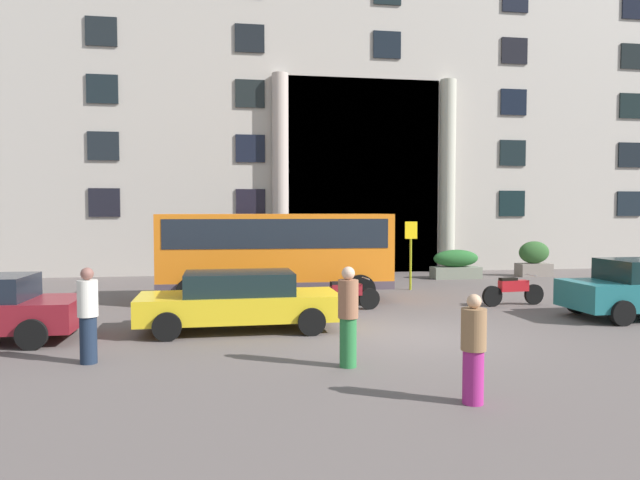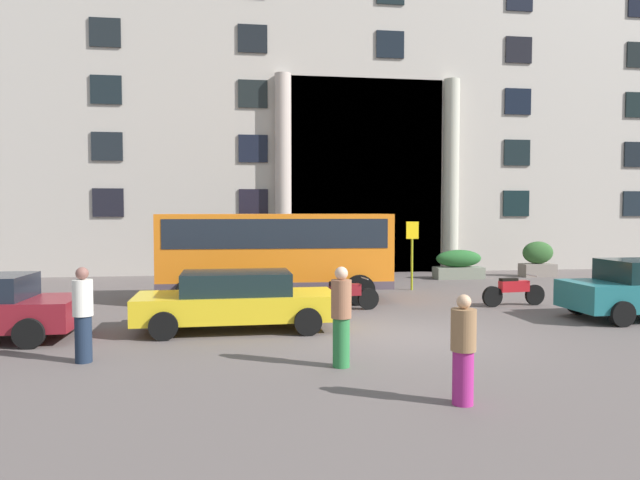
# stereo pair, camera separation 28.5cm
# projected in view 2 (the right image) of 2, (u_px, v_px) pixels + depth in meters

# --- Properties ---
(ground_plane) EXTENTS (80.00, 64.00, 0.12)m
(ground_plane) POSITION_uv_depth(u_px,v_px,m) (408.00, 338.00, 12.77)
(ground_plane) COLOR #584F4D
(office_building_facade) EXTENTS (37.89, 9.60, 14.19)m
(office_building_facade) POSITION_uv_depth(u_px,v_px,m) (310.00, 127.00, 29.69)
(office_building_facade) COLOR #B0A79E
(office_building_facade) RESTS_ON ground_plane
(orange_minibus) EXTENTS (7.03, 2.89, 2.67)m
(orange_minibus) POSITION_uv_depth(u_px,v_px,m) (276.00, 249.00, 17.76)
(orange_minibus) COLOR orange
(orange_minibus) RESTS_ON ground_plane
(bus_stop_sign) EXTENTS (0.44, 0.08, 2.40)m
(bus_stop_sign) POSITION_uv_depth(u_px,v_px,m) (412.00, 247.00, 20.08)
(bus_stop_sign) COLOR #919F1A
(bus_stop_sign) RESTS_ON ground_plane
(hedge_planter_east) EXTENTS (1.96, 1.00, 1.56)m
(hedge_planter_east) POSITION_uv_depth(u_px,v_px,m) (285.00, 261.00, 22.94)
(hedge_planter_east) COLOR gray
(hedge_planter_east) RESTS_ON ground_plane
(hedge_planter_west) EXTENTS (1.41, 0.73, 1.49)m
(hedge_planter_west) POSITION_uv_depth(u_px,v_px,m) (538.00, 260.00, 24.29)
(hedge_planter_west) COLOR gray
(hedge_planter_west) RESTS_ON ground_plane
(hedge_planter_far_east) EXTENTS (1.99, 0.78, 1.18)m
(hedge_planter_far_east) POSITION_uv_depth(u_px,v_px,m) (459.00, 265.00, 23.54)
(hedge_planter_far_east) COLOR gray
(hedge_planter_far_east) RESTS_ON ground_plane
(parked_sedan_far) EXTENTS (4.60, 2.00, 1.35)m
(parked_sedan_far) POSITION_uv_depth(u_px,v_px,m) (236.00, 300.00, 13.35)
(parked_sedan_far) COLOR gold
(parked_sedan_far) RESTS_ON ground_plane
(motorcycle_near_kerb) EXTENTS (1.97, 0.55, 0.89)m
(motorcycle_near_kerb) POSITION_uv_depth(u_px,v_px,m) (344.00, 294.00, 15.94)
(motorcycle_near_kerb) COLOR black
(motorcycle_near_kerb) RESTS_ON ground_plane
(scooter_by_planter) EXTENTS (1.99, 0.55, 0.89)m
(scooter_by_planter) POSITION_uv_depth(u_px,v_px,m) (513.00, 290.00, 16.71)
(scooter_by_planter) COLOR black
(scooter_by_planter) RESTS_ON ground_plane
(motorcycle_far_end) EXTENTS (2.08, 0.55, 0.89)m
(motorcycle_far_end) POSITION_uv_depth(u_px,v_px,m) (212.00, 298.00, 15.29)
(motorcycle_far_end) COLOR black
(motorcycle_far_end) RESTS_ON ground_plane
(pedestrian_man_crossing) EXTENTS (0.36, 0.36, 1.78)m
(pedestrian_man_crossing) POSITION_uv_depth(u_px,v_px,m) (341.00, 316.00, 10.15)
(pedestrian_man_crossing) COLOR #287139
(pedestrian_man_crossing) RESTS_ON ground_plane
(pedestrian_man_red_shirt) EXTENTS (0.36, 0.36, 1.74)m
(pedestrian_man_red_shirt) POSITION_uv_depth(u_px,v_px,m) (83.00, 314.00, 10.46)
(pedestrian_man_red_shirt) COLOR #182437
(pedestrian_man_red_shirt) RESTS_ON ground_plane
(pedestrian_woman_with_bag) EXTENTS (0.36, 0.36, 1.58)m
(pedestrian_woman_with_bag) POSITION_uv_depth(u_px,v_px,m) (463.00, 350.00, 8.18)
(pedestrian_woman_with_bag) COLOR #9D2473
(pedestrian_woman_with_bag) RESTS_ON ground_plane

